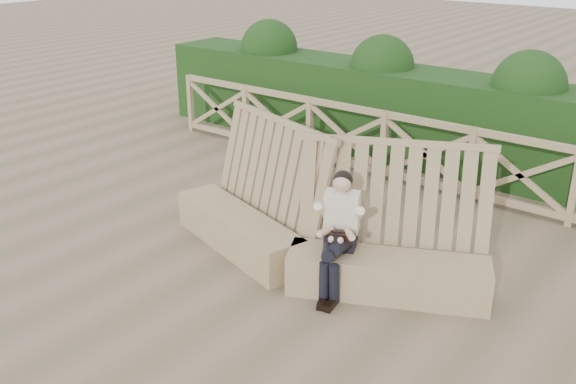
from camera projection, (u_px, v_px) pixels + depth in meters
The scene contains 5 objects.
ground at pixel (279, 280), 7.23m from camera, with size 60.00×60.00×0.00m, color brown.
bench at pixel (312, 236), 7.37m from camera, with size 4.15×1.61×1.59m.
woman at pixel (339, 228), 6.80m from camera, with size 0.52×0.83×1.34m.
guardrail at pixel (425, 154), 9.57m from camera, with size 10.10×0.09×1.10m.
hedge at pixel (460, 124), 10.37m from camera, with size 12.00×1.20×1.50m, color black.
Camera 1 is at (3.97, -4.91, 3.66)m, focal length 40.00 mm.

